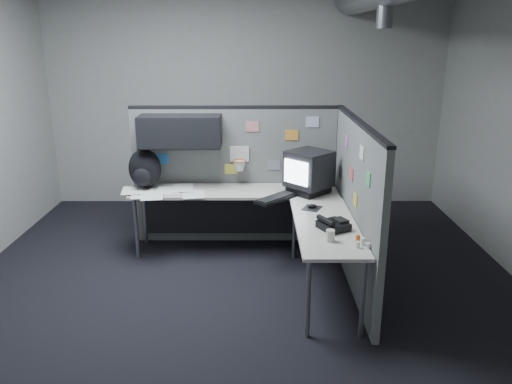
{
  "coord_description": "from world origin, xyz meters",
  "views": [
    {
      "loc": [
        0.13,
        -4.37,
        2.36
      ],
      "look_at": [
        0.14,
        0.35,
        0.9
      ],
      "focal_mm": 35.0,
      "sensor_mm": 36.0,
      "label": 1
    }
  ],
  "objects_px": {
    "desk": "(257,208)",
    "backpack": "(145,169)",
    "monitor": "(309,172)",
    "keyboard": "(275,198)",
    "phone": "(333,225)"
  },
  "relations": [
    {
      "from": "desk",
      "to": "monitor",
      "type": "height_order",
      "value": "monitor"
    },
    {
      "from": "desk",
      "to": "keyboard",
      "type": "distance_m",
      "value": 0.26
    },
    {
      "from": "desk",
      "to": "backpack",
      "type": "height_order",
      "value": "backpack"
    },
    {
      "from": "desk",
      "to": "phone",
      "type": "bearing_deg",
      "value": -53.56
    },
    {
      "from": "phone",
      "to": "backpack",
      "type": "xyz_separation_m",
      "value": [
        -1.94,
        1.28,
        0.18
      ]
    },
    {
      "from": "monitor",
      "to": "phone",
      "type": "relative_size",
      "value": 1.81
    },
    {
      "from": "keyboard",
      "to": "backpack",
      "type": "distance_m",
      "value": 1.54
    },
    {
      "from": "monitor",
      "to": "backpack",
      "type": "relative_size",
      "value": 1.29
    },
    {
      "from": "monitor",
      "to": "keyboard",
      "type": "xyz_separation_m",
      "value": [
        -0.37,
        -0.26,
        -0.22
      ]
    },
    {
      "from": "desk",
      "to": "backpack",
      "type": "xyz_separation_m",
      "value": [
        -1.26,
        0.36,
        0.34
      ]
    },
    {
      "from": "phone",
      "to": "monitor",
      "type": "bearing_deg",
      "value": 77.61
    },
    {
      "from": "desk",
      "to": "backpack",
      "type": "relative_size",
      "value": 5.14
    },
    {
      "from": "desk",
      "to": "backpack",
      "type": "distance_m",
      "value": 1.35
    },
    {
      "from": "desk",
      "to": "keyboard",
      "type": "bearing_deg",
      "value": -24.13
    },
    {
      "from": "monitor",
      "to": "phone",
      "type": "bearing_deg",
      "value": -83.68
    }
  ]
}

